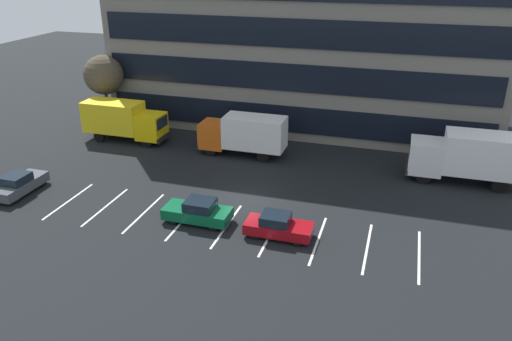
% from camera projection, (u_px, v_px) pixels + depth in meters
% --- Properties ---
extents(ground_plane, '(120.00, 120.00, 0.00)m').
position_uv_depth(ground_plane, '(245.00, 201.00, 33.41)').
color(ground_plane, black).
extents(office_building, '(34.53, 12.11, 18.00)m').
position_uv_depth(office_building, '(305.00, 25.00, 45.45)').
color(office_building, slate).
rests_on(office_building, ground_plane).
extents(lot_markings, '(22.54, 5.40, 0.01)m').
position_uv_depth(lot_markings, '(227.00, 226.00, 30.37)').
color(lot_markings, silver).
rests_on(lot_markings, ground_plane).
extents(box_truck_yellow_all, '(7.29, 2.41, 3.38)m').
position_uv_depth(box_truck_yellow_all, '(123.00, 119.00, 43.21)').
color(box_truck_yellow_all, yellow).
rests_on(box_truck_yellow_all, ground_plane).
extents(box_truck_white, '(7.94, 2.63, 3.68)m').
position_uv_depth(box_truck_white, '(469.00, 155.00, 35.24)').
color(box_truck_white, white).
rests_on(box_truck_white, ground_plane).
extents(box_truck_orange, '(7.08, 2.34, 3.28)m').
position_uv_depth(box_truck_orange, '(244.00, 133.00, 40.09)').
color(box_truck_orange, '#D85914').
rests_on(box_truck_orange, ground_plane).
extents(sedan_forest, '(4.14, 1.73, 1.48)m').
position_uv_depth(sedan_forest, '(198.00, 211.00, 30.56)').
color(sedan_forest, '#0C5933').
rests_on(sedan_forest, ground_plane).
extents(sedan_charcoal, '(1.70, 4.05, 1.45)m').
position_uv_depth(sedan_charcoal, '(19.00, 184.00, 34.15)').
color(sedan_charcoal, '#474C51').
rests_on(sedan_charcoal, ground_plane).
extents(sedan_maroon, '(3.92, 1.64, 1.40)m').
position_uv_depth(sedan_maroon, '(278.00, 226.00, 29.02)').
color(sedan_maroon, maroon).
rests_on(sedan_maroon, ground_plane).
extents(bare_tree, '(3.56, 3.56, 6.68)m').
position_uv_depth(bare_tree, '(104.00, 75.00, 45.44)').
color(bare_tree, '#473323').
rests_on(bare_tree, ground_plane).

